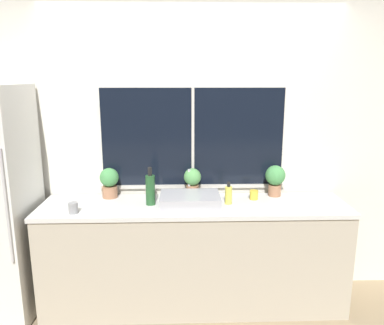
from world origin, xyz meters
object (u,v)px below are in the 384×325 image
(soap_bottle, at_px, (228,195))
(mug_grey, at_px, (73,208))
(sink, at_px, (190,200))
(potted_plant_center, at_px, (192,181))
(potted_plant_left, at_px, (109,181))
(bottle_tall, at_px, (150,189))
(mug_yellow, at_px, (254,195))
(potted_plant_right, at_px, (275,178))

(soap_bottle, height_order, mug_grey, soap_bottle)
(sink, relative_size, potted_plant_center, 1.91)
(sink, height_order, potted_plant_left, potted_plant_left)
(bottle_tall, xyz_separation_m, mug_yellow, (0.86, 0.10, -0.09))
(sink, height_order, potted_plant_center, same)
(potted_plant_left, height_order, mug_yellow, potted_plant_left)
(sink, distance_m, bottle_tall, 0.33)
(mug_grey, distance_m, mug_yellow, 1.47)
(potted_plant_right, distance_m, soap_bottle, 0.48)
(bottle_tall, relative_size, mug_grey, 3.64)
(mug_grey, bearing_deg, soap_bottle, 8.38)
(potted_plant_right, distance_m, mug_yellow, 0.25)
(potted_plant_right, xyz_separation_m, bottle_tall, (-1.06, -0.20, -0.03))
(potted_plant_left, distance_m, potted_plant_center, 0.71)
(potted_plant_left, xyz_separation_m, potted_plant_right, (1.43, -0.00, 0.02))
(potted_plant_left, distance_m, soap_bottle, 1.02)
(soap_bottle, relative_size, mug_grey, 2.18)
(potted_plant_right, height_order, bottle_tall, bottle_tall)
(mug_yellow, bearing_deg, sink, -166.72)
(bottle_tall, relative_size, mug_yellow, 3.94)
(sink, distance_m, potted_plant_right, 0.79)
(sink, bearing_deg, potted_plant_right, 16.62)
(potted_plant_center, distance_m, bottle_tall, 0.40)
(potted_plant_right, xyz_separation_m, mug_yellow, (-0.20, -0.09, -0.12))
(potted_plant_center, bearing_deg, potted_plant_left, 180.00)
(potted_plant_left, relative_size, potted_plant_center, 1.03)
(bottle_tall, xyz_separation_m, mug_grey, (-0.57, -0.18, -0.09))
(soap_bottle, bearing_deg, bottle_tall, 179.40)
(potted_plant_right, height_order, mug_grey, potted_plant_right)
(potted_plant_left, height_order, potted_plant_right, potted_plant_right)
(sink, xyz_separation_m, bottle_tall, (-0.32, 0.03, 0.08))
(bottle_tall, bearing_deg, sink, -4.77)
(sink, relative_size, bottle_tall, 1.54)
(sink, xyz_separation_m, potted_plant_right, (0.75, 0.22, 0.11))
(sink, bearing_deg, mug_grey, -169.96)
(sink, xyz_separation_m, potted_plant_center, (0.03, 0.22, 0.10))
(potted_plant_left, bearing_deg, potted_plant_right, -0.00)
(bottle_tall, bearing_deg, potted_plant_left, 151.69)
(potted_plant_left, relative_size, soap_bottle, 1.38)
(potted_plant_left, relative_size, bottle_tall, 0.83)
(mug_grey, bearing_deg, sink, 10.04)
(mug_grey, bearing_deg, bottle_tall, 17.85)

